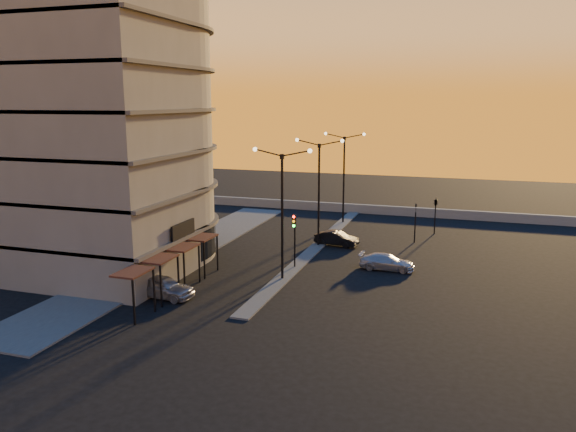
{
  "coord_description": "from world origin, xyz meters",
  "views": [
    {
      "loc": [
        12.45,
        -36.76,
        12.71
      ],
      "look_at": [
        -1.35,
        5.47,
        3.54
      ],
      "focal_mm": 35.0,
      "sensor_mm": 36.0,
      "label": 1
    }
  ],
  "objects_px": {
    "car_wagon": "(387,262)",
    "streetlamp_mid": "(319,184)",
    "traffic_light_main": "(294,232)",
    "car_sedan": "(337,238)",
    "car_hatchback": "(162,287)"
  },
  "relations": [
    {
      "from": "traffic_light_main",
      "to": "streetlamp_mid",
      "type": "bearing_deg",
      "value": 90.0
    },
    {
      "from": "streetlamp_mid",
      "to": "car_sedan",
      "type": "height_order",
      "value": "streetlamp_mid"
    },
    {
      "from": "car_sedan",
      "to": "traffic_light_main",
      "type": "bearing_deg",
      "value": 179.94
    },
    {
      "from": "traffic_light_main",
      "to": "car_wagon",
      "type": "bearing_deg",
      "value": 15.78
    },
    {
      "from": "car_wagon",
      "to": "streetlamp_mid",
      "type": "bearing_deg",
      "value": 52.06
    },
    {
      "from": "traffic_light_main",
      "to": "car_hatchback",
      "type": "relative_size",
      "value": 0.98
    },
    {
      "from": "streetlamp_mid",
      "to": "car_hatchback",
      "type": "distance_m",
      "value": 17.85
    },
    {
      "from": "car_wagon",
      "to": "car_hatchback",
      "type": "bearing_deg",
      "value": 128.88
    },
    {
      "from": "traffic_light_main",
      "to": "car_sedan",
      "type": "height_order",
      "value": "traffic_light_main"
    },
    {
      "from": "car_sedan",
      "to": "car_wagon",
      "type": "relative_size",
      "value": 0.94
    },
    {
      "from": "streetlamp_mid",
      "to": "car_hatchback",
      "type": "height_order",
      "value": "streetlamp_mid"
    },
    {
      "from": "car_hatchback",
      "to": "car_sedan",
      "type": "relative_size",
      "value": 1.11
    },
    {
      "from": "car_sedan",
      "to": "car_wagon",
      "type": "bearing_deg",
      "value": -127.34
    },
    {
      "from": "car_wagon",
      "to": "traffic_light_main",
      "type": "bearing_deg",
      "value": 105.21
    },
    {
      "from": "traffic_light_main",
      "to": "car_sedan",
      "type": "relative_size",
      "value": 1.09
    }
  ]
}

